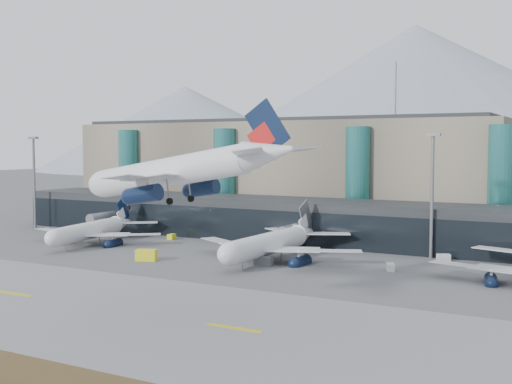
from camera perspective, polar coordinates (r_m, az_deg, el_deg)
ground at (r=105.57m, az=-7.31°, el=-8.50°), size 900.00×900.00×0.00m
runway_strip at (r=94.13m, az=-12.71°, el=-10.11°), size 400.00×40.00×0.04m
runway_markings at (r=94.12m, az=-12.71°, el=-10.10°), size 128.00×1.00×0.02m
concourse at (r=154.72m, az=5.23°, el=-2.60°), size 170.00×27.00×10.00m
terminal_main at (r=193.57m, az=2.19°, el=1.86°), size 130.00×30.00×31.00m
teal_towers at (r=174.89m, az=2.83°, el=1.15°), size 116.40×19.40×46.00m
lightmast_left at (r=190.45m, az=-19.12°, el=1.30°), size 3.00×1.20×25.60m
lightmast_mid at (r=135.35m, az=15.38°, el=0.33°), size 3.00×1.20×25.60m
hero_jet at (r=85.54m, az=-5.85°, el=2.68°), size 34.05×35.07×11.29m
jet_parked_left at (r=157.49m, az=-14.01°, el=-2.82°), size 35.25×35.60×11.51m
jet_parked_mid at (r=131.13m, az=1.83°, el=-3.89°), size 39.09×38.01×12.59m
veh_b at (r=159.94m, az=-7.52°, el=-3.96°), size 1.70×2.44×1.30m
veh_c at (r=123.83m, az=0.67°, el=-6.14°), size 3.58×2.03×1.93m
veh_d at (r=134.08m, az=16.33°, el=-5.62°), size 2.86×2.48×1.44m
veh_g at (r=121.50m, az=11.87°, el=-6.56°), size 2.16×2.71×1.38m
veh_h at (r=131.07m, az=-9.72°, el=-5.56°), size 4.58×3.46×2.26m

